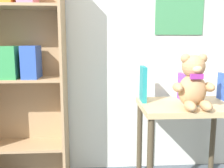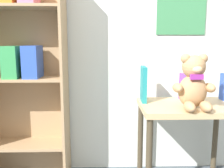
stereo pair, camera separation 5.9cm
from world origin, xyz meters
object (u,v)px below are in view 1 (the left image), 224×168
Objects in this scene: display_table at (187,118)px; teddy_bear at (193,83)px; book_standing_purple at (183,87)px; book_standing_blue at (223,87)px; book_standing_teal at (143,84)px; bookshelf_side at (24,66)px.

teddy_bear is (-0.00, -0.09, 0.25)m from display_table.
book_standing_blue is at bearing -5.23° from book_standing_purple.
teddy_bear is 0.35m from book_standing_blue.
book_standing_blue is (0.57, 0.01, -0.03)m from book_standing_teal.
book_standing_teal is (0.83, -0.09, -0.12)m from bookshelf_side.
display_table is 3.32× the size of book_standing_blue.
display_table is 1.87× the size of teddy_bear.
teddy_bear reaches higher than book_standing_teal.
book_standing_purple is 0.29m from book_standing_blue.
bookshelf_side reaches higher than book_standing_teal.
teddy_bear is 0.34m from book_standing_teal.
bookshelf_side is 2.39× the size of display_table.
book_standing_purple is at bearing 176.76° from book_standing_blue.
book_standing_blue is at bearing 1.80° from book_standing_teal.
bookshelf_side is 1.13m from book_standing_purple.
display_table is 0.22m from book_standing_purple.
bookshelf_side is 6.21× the size of book_standing_teal.
book_standing_teal is 0.57m from book_standing_blue.
book_standing_purple reaches higher than display_table.
display_table is 0.27m from teddy_bear.
display_table is at bearing -162.45° from book_standing_blue.
teddy_bear is at bearing -13.89° from bookshelf_side.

